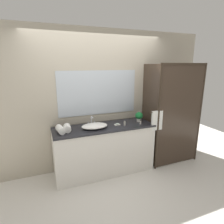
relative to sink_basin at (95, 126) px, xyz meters
name	(u,v)px	position (x,y,z in m)	size (l,w,h in m)	color
ground_plane	(105,171)	(0.18, 0.02, -0.94)	(8.00, 8.00, 0.00)	silver
wall_back_with_mirror	(98,101)	(0.18, 0.37, 0.36)	(4.40, 0.06, 2.60)	#B2A893
vanity_cabinet	(104,149)	(0.18, 0.03, -0.49)	(1.80, 0.58, 0.90)	silver
shower_enclosure	(170,115)	(1.46, -0.16, 0.09)	(1.20, 0.59, 2.00)	#2D2319
sink_basin	(95,126)	(0.00, 0.00, 0.00)	(0.46, 0.31, 0.08)	white
faucet	(92,122)	(0.00, 0.20, 0.02)	(0.17, 0.14, 0.17)	silver
potted_plant	(139,116)	(0.91, 0.05, 0.07)	(0.14, 0.14, 0.19)	beige
soap_dish	(117,124)	(0.43, 0.01, -0.02)	(0.10, 0.07, 0.04)	silver
amenity_bottle_lotion	(140,122)	(0.85, -0.11, 0.00)	(0.03, 0.03, 0.09)	silver
amenity_bottle_body_wash	(125,123)	(0.55, -0.07, 0.00)	(0.03, 0.03, 0.08)	silver
rolled_towel_near_edge	(61,130)	(-0.58, -0.02, 0.02)	(0.11, 0.11, 0.23)	white
rolled_towel_middle	(67,128)	(-0.47, 0.00, 0.02)	(0.12, 0.12, 0.18)	white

